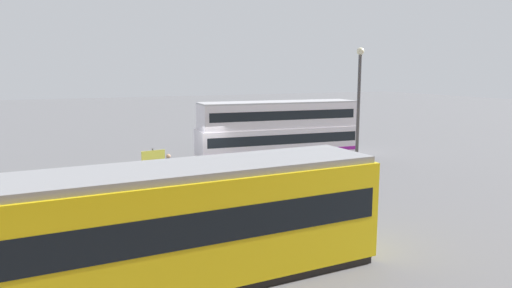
{
  "coord_description": "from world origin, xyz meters",
  "views": [
    {
      "loc": [
        8.62,
        26.41,
        5.95
      ],
      "look_at": [
        -0.77,
        5.48,
        2.26
      ],
      "focal_mm": 32.16,
      "sensor_mm": 36.0,
      "label": 1
    }
  ],
  "objects_px": {
    "double_decker_bus": "(278,129)",
    "pedestrian_crossing": "(245,176)",
    "tram_yellow": "(170,226)",
    "pedestrian_near_railing": "(169,168)",
    "street_lamp": "(358,109)",
    "info_sign": "(153,162)"
  },
  "relations": [
    {
      "from": "info_sign",
      "to": "street_lamp",
      "type": "relative_size",
      "value": 0.32
    },
    {
      "from": "double_decker_bus",
      "to": "street_lamp",
      "type": "relative_size",
      "value": 1.61
    },
    {
      "from": "info_sign",
      "to": "double_decker_bus",
      "type": "bearing_deg",
      "value": -148.87
    },
    {
      "from": "tram_yellow",
      "to": "info_sign",
      "type": "bearing_deg",
      "value": -99.18
    },
    {
      "from": "double_decker_bus",
      "to": "pedestrian_near_railing",
      "type": "height_order",
      "value": "double_decker_bus"
    },
    {
      "from": "pedestrian_near_railing",
      "to": "street_lamp",
      "type": "xyz_separation_m",
      "value": [
        -8.32,
        4.47,
        3.08
      ]
    },
    {
      "from": "tram_yellow",
      "to": "pedestrian_crossing",
      "type": "distance_m",
      "value": 9.83
    },
    {
      "from": "tram_yellow",
      "to": "pedestrian_near_railing",
      "type": "distance_m",
      "value": 11.08
    },
    {
      "from": "double_decker_bus",
      "to": "pedestrian_crossing",
      "type": "bearing_deg",
      "value": 53.66
    },
    {
      "from": "double_decker_bus",
      "to": "pedestrian_near_railing",
      "type": "relative_size",
      "value": 6.42
    },
    {
      "from": "street_lamp",
      "to": "tram_yellow",
      "type": "bearing_deg",
      "value": 30.1
    },
    {
      "from": "pedestrian_crossing",
      "to": "info_sign",
      "type": "height_order",
      "value": "info_sign"
    },
    {
      "from": "pedestrian_crossing",
      "to": "street_lamp",
      "type": "relative_size",
      "value": 0.23
    },
    {
      "from": "pedestrian_crossing",
      "to": "double_decker_bus",
      "type": "bearing_deg",
      "value": -126.34
    },
    {
      "from": "pedestrian_near_railing",
      "to": "info_sign",
      "type": "xyz_separation_m",
      "value": [
        0.92,
        0.77,
        0.53
      ]
    },
    {
      "from": "tram_yellow",
      "to": "pedestrian_crossing",
      "type": "xyz_separation_m",
      "value": [
        -5.59,
        -8.04,
        -0.85
      ]
    },
    {
      "from": "pedestrian_near_railing",
      "to": "pedestrian_crossing",
      "type": "relative_size",
      "value": 1.11
    },
    {
      "from": "tram_yellow",
      "to": "pedestrian_near_railing",
      "type": "height_order",
      "value": "tram_yellow"
    },
    {
      "from": "tram_yellow",
      "to": "double_decker_bus",
      "type": "bearing_deg",
      "value": -125.59
    },
    {
      "from": "tram_yellow",
      "to": "street_lamp",
      "type": "bearing_deg",
      "value": -149.9
    },
    {
      "from": "info_sign",
      "to": "pedestrian_crossing",
      "type": "bearing_deg",
      "value": 153.76
    },
    {
      "from": "pedestrian_crossing",
      "to": "info_sign",
      "type": "xyz_separation_m",
      "value": [
        3.98,
        -1.96,
        0.64
      ]
    }
  ]
}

